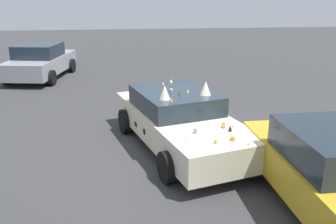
% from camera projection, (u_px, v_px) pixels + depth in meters
% --- Properties ---
extents(ground_plane, '(60.00, 60.00, 0.00)m').
position_uv_depth(ground_plane, '(180.00, 147.00, 8.90)').
color(ground_plane, '#38383A').
extents(art_car_decorated, '(5.00, 2.99, 1.63)m').
position_uv_depth(art_car_decorated, '(180.00, 120.00, 8.75)').
color(art_car_decorated, beige).
rests_on(art_car_decorated, ground).
extents(parked_sedan_far_left, '(4.43, 2.60, 1.47)m').
position_uv_depth(parked_sedan_far_left, '(40.00, 61.00, 15.83)').
color(parked_sedan_far_left, gray).
rests_on(parked_sedan_far_left, ground).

